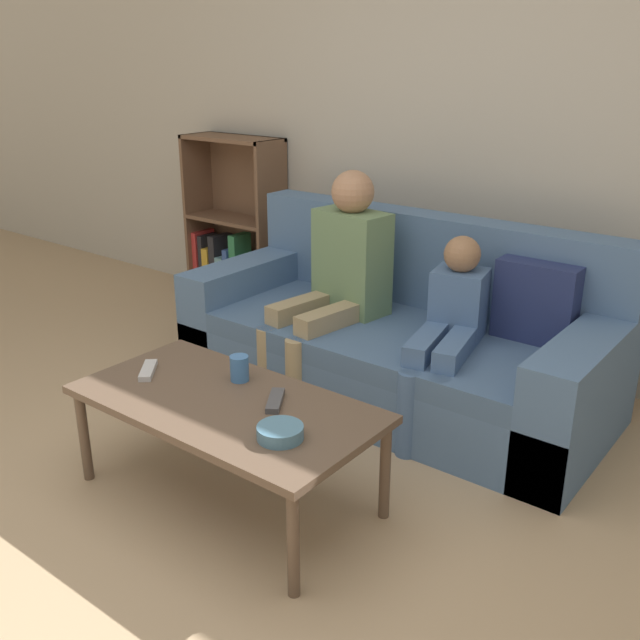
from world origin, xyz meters
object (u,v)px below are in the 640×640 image
Objects in this scene: couch at (399,341)px; cup_near at (239,368)px; snack_bowl at (280,432)px; person_adult at (340,269)px; tv_remote_0 at (275,401)px; coffee_table at (226,409)px; tv_remote_1 at (148,370)px; bookshelf at (235,240)px; person_child at (449,327)px.

couch is 20.55× the size of cup_near.
person_adult is at bearing 117.68° from snack_bowl.
cup_near is at bearing -95.75° from couch.
tv_remote_0 is (0.24, -0.06, -0.04)m from cup_near.
tv_remote_0 is at bearing -14.90° from cup_near.
tv_remote_1 is at bearing -177.39° from coffee_table.
bookshelf reaches higher than person_adult.
bookshelf is at bearing 148.50° from person_child.
cup_near is (0.19, -0.91, -0.15)m from person_adult.
couch reaches higher than snack_bowl.
person_child reaches higher than snack_bowl.
cup_near is 0.63× the size of tv_remote_1.
cup_near is at bearing 115.78° from coffee_table.
tv_remote_0 is 0.58m from tv_remote_1.
snack_bowl is (0.31, -1.24, 0.16)m from couch.
cup_near is at bearing -70.20° from person_adult.
cup_near reaches higher than tv_remote_0.
coffee_table is 1.08m from person_child.
bookshelf is (-1.63, 0.54, 0.15)m from couch.
couch is 1.26m from tv_remote_1.
person_adult is 1.31m from snack_bowl.
bookshelf is 0.96× the size of coffee_table.
tv_remote_0 is (0.16, 0.09, 0.05)m from coffee_table.
snack_bowl is at bearing -30.16° from cup_near.
bookshelf is 2.63m from snack_bowl.
person_child is at bearing 44.50° from tv_remote_0.
person_child reaches higher than coffee_table.
bookshelf is 1.30× the size of person_child.
cup_near is at bearing -129.40° from person_child.
person_child is 5.47× the size of snack_bowl.
tv_remote_0 is at bearing -58.31° from person_adult.
bookshelf is at bearing 133.36° from coffee_table.
couch is 1.08m from tv_remote_0.
person_adult is (-0.26, 1.06, 0.24)m from coffee_table.
tv_remote_0 is 1.06× the size of tv_remote_1.
couch and person_child have the same top height.
person_adult is 6.97× the size of snack_bowl.
snack_bowl is (0.75, -0.07, 0.01)m from tv_remote_1.
person_child is at bearing 62.82° from cup_near.
bookshelf is 2.33m from coffee_table.
person_adult reaches higher than snack_bowl.
bookshelf is 1.02× the size of person_adult.
tv_remote_1 is 0.75m from snack_bowl.
person_child is at bearing 88.68° from snack_bowl.
coffee_table is 0.19m from cup_near.
tv_remote_0 is at bearing -82.73° from couch.
coffee_table is 0.41m from tv_remote_1.
coffee_table is at bearing -122.03° from person_child.
person_adult is 6.39× the size of tv_remote_0.
tv_remote_1 is at bearing -55.13° from bookshelf.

